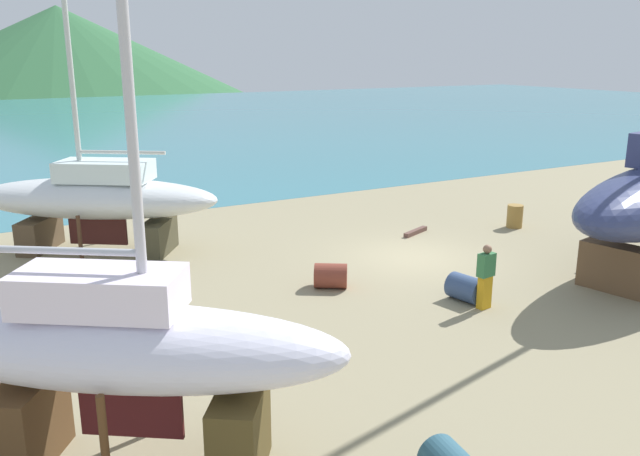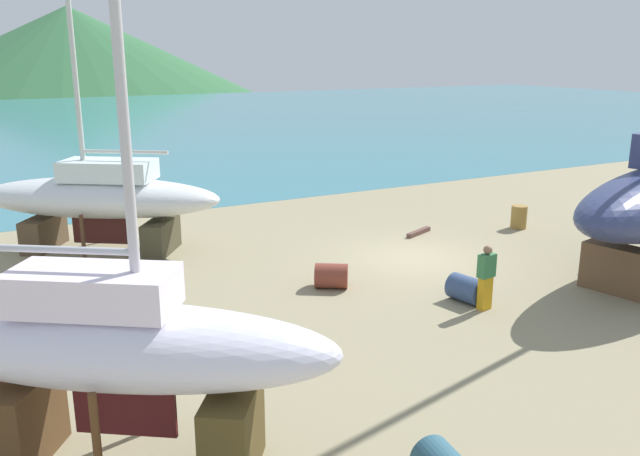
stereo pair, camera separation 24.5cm
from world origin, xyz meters
The scene contains 11 objects.
ground_plane centered at (0.00, -3.77, 0.00)m, with size 52.80×52.80×0.00m, color gray.
sea_water centered at (0.00, 46.35, 0.00)m, with size 168.78×73.83×0.01m, color teal.
headland_hill centered at (7.08, 120.05, 0.00)m, with size 124.20×124.20×29.33m, color #31653C.
sailboat_far_slipway centered at (-10.20, -6.43, 1.93)m, with size 6.46×5.20×10.18m.
sailboat_large_starboard centered at (-8.36, 5.49, 1.74)m, with size 7.82×6.36×11.35m.
worker centered at (-0.97, -4.17, 0.86)m, with size 0.47×0.29×1.65m.
barrel_rust_near centered at (-1.02, -3.56, 0.33)m, with size 0.67×0.67×0.90m, color #334971.
barrel_tipped_right centered at (5.45, 1.19, 0.42)m, with size 0.57×0.57×0.83m, color olive.
barrel_rust_mid centered at (10.21, 1.33, 0.42)m, with size 0.54×0.54×0.83m, color olive.
barrel_by_slipway centered at (-3.58, -1.03, 0.34)m, with size 0.68×0.68×0.88m, color brown.
timber_long_fore centered at (1.75, 2.22, 0.08)m, with size 1.33×0.18×0.15m, color brown.
Camera 2 is at (-11.74, -15.62, 6.18)m, focal length 36.66 mm.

